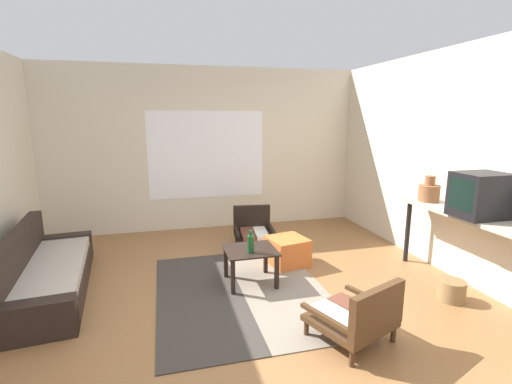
# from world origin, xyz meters

# --- Properties ---
(ground_plane) EXTENTS (7.80, 7.80, 0.00)m
(ground_plane) POSITION_xyz_m (0.00, 0.00, 0.00)
(ground_plane) COLOR olive
(far_wall_with_window) EXTENTS (5.60, 0.13, 2.70)m
(far_wall_with_window) POSITION_xyz_m (0.00, 3.06, 1.35)
(far_wall_with_window) COLOR beige
(far_wall_with_window) RESTS_ON ground
(side_wall_right) EXTENTS (0.12, 6.60, 2.70)m
(side_wall_right) POSITION_xyz_m (2.66, 0.30, 1.35)
(side_wall_right) COLOR beige
(side_wall_right) RESTS_ON ground
(area_rug) EXTENTS (1.81, 2.30, 0.01)m
(area_rug) POSITION_xyz_m (0.05, 0.48, 0.01)
(area_rug) COLOR #38332D
(area_rug) RESTS_ON ground
(couch) EXTENTS (0.92, 2.16, 0.69)m
(couch) POSITION_xyz_m (-2.04, 1.01, 0.22)
(couch) COLOR black
(couch) RESTS_ON ground
(coffee_table) EXTENTS (0.57, 0.53, 0.41)m
(coffee_table) POSITION_xyz_m (0.19, 0.67, 0.33)
(coffee_table) COLOR black
(coffee_table) RESTS_ON ground
(armchair_by_window) EXTENTS (0.62, 0.65, 0.57)m
(armchair_by_window) POSITION_xyz_m (0.53, 1.90, 0.25)
(armchair_by_window) COLOR black
(armchair_by_window) RESTS_ON ground
(armchair_striped_foreground) EXTENTS (0.79, 0.77, 0.57)m
(armchair_striped_foreground) POSITION_xyz_m (0.79, -0.66, 0.26)
(armchair_striped_foreground) COLOR #472D19
(armchair_striped_foreground) RESTS_ON ground
(ottoman_orange) EXTENTS (0.54, 0.54, 0.36)m
(ottoman_orange) POSITION_xyz_m (0.78, 1.09, 0.18)
(ottoman_orange) COLOR #D1662D
(ottoman_orange) RESTS_ON ground
(console_shelf) EXTENTS (0.39, 1.73, 0.89)m
(console_shelf) POSITION_xyz_m (2.35, 0.00, 0.79)
(console_shelf) COLOR #B2AD9E
(console_shelf) RESTS_ON ground
(crt_television) EXTENTS (0.48, 0.40, 0.45)m
(crt_television) POSITION_xyz_m (2.35, -0.24, 1.12)
(crt_television) COLOR black
(crt_television) RESTS_ON console_shelf
(clay_vase) EXTENTS (0.24, 0.24, 0.31)m
(clay_vase) POSITION_xyz_m (2.35, 0.49, 1.01)
(clay_vase) COLOR #935B38
(clay_vase) RESTS_ON console_shelf
(glass_bottle) EXTENTS (0.08, 0.08, 0.25)m
(glass_bottle) POSITION_xyz_m (0.17, 0.57, 0.52)
(glass_bottle) COLOR #194723
(glass_bottle) RESTS_ON coffee_table
(wicker_basket) EXTENTS (0.27, 0.27, 0.22)m
(wicker_basket) POSITION_xyz_m (2.14, -0.24, 0.11)
(wicker_basket) COLOR olive
(wicker_basket) RESTS_ON ground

